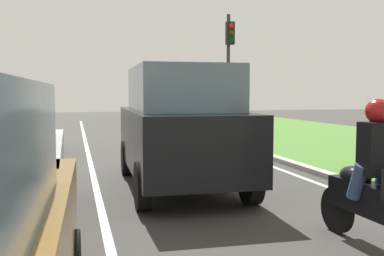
{
  "coord_description": "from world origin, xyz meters",
  "views": [
    {
      "loc": [
        -1.07,
        0.72,
        1.8
      ],
      "look_at": [
        0.88,
        8.14,
        1.2
      ],
      "focal_mm": 41.89,
      "sensor_mm": 36.0,
      "label": 1
    }
  ],
  "objects_px": {
    "rider_person": "(377,148)",
    "motorcycle": "(378,203)",
    "car_hatchback_far": "(19,125)",
    "car_suv_ahead": "(180,127)",
    "traffic_light_near_right": "(229,55)"
  },
  "relations": [
    {
      "from": "car_hatchback_far",
      "to": "rider_person",
      "type": "bearing_deg",
      "value": -64.14
    },
    {
      "from": "traffic_light_near_right",
      "to": "rider_person",
      "type": "bearing_deg",
      "value": -102.22
    },
    {
      "from": "car_hatchback_far",
      "to": "motorcycle",
      "type": "xyz_separation_m",
      "value": [
        4.83,
        -9.45,
        -0.31
      ]
    },
    {
      "from": "rider_person",
      "to": "motorcycle",
      "type": "bearing_deg",
      "value": -88.47
    },
    {
      "from": "car_hatchback_far",
      "to": "motorcycle",
      "type": "relative_size",
      "value": 1.96
    },
    {
      "from": "rider_person",
      "to": "car_suv_ahead",
      "type": "bearing_deg",
      "value": 107.77
    },
    {
      "from": "car_suv_ahead",
      "to": "rider_person",
      "type": "bearing_deg",
      "value": -68.77
    },
    {
      "from": "car_suv_ahead",
      "to": "motorcycle",
      "type": "xyz_separation_m",
      "value": [
        1.36,
        -3.94,
        -0.6
      ]
    },
    {
      "from": "rider_person",
      "to": "traffic_light_near_right",
      "type": "xyz_separation_m",
      "value": [
        2.79,
        12.87,
        2.12
      ]
    },
    {
      "from": "car_hatchback_far",
      "to": "traffic_light_near_right",
      "type": "xyz_separation_m",
      "value": [
        7.61,
        3.47,
        2.43
      ]
    },
    {
      "from": "car_suv_ahead",
      "to": "traffic_light_near_right",
      "type": "height_order",
      "value": "traffic_light_near_right"
    },
    {
      "from": "rider_person",
      "to": "traffic_light_near_right",
      "type": "height_order",
      "value": "traffic_light_near_right"
    },
    {
      "from": "car_hatchback_far",
      "to": "car_suv_ahead",
      "type": "bearing_deg",
      "value": -59.17
    },
    {
      "from": "car_hatchback_far",
      "to": "traffic_light_near_right",
      "type": "height_order",
      "value": "traffic_light_near_right"
    },
    {
      "from": "car_hatchback_far",
      "to": "traffic_light_near_right",
      "type": "distance_m",
      "value": 8.71
    }
  ]
}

